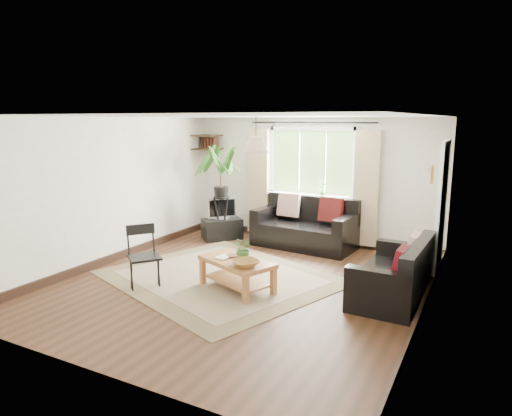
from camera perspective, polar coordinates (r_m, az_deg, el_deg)
The scene contains 24 objects.
floor at distance 6.78m, azimuth -1.58°, elevation -9.33°, with size 5.50×5.50×0.00m, color black.
ceiling at distance 6.36m, azimuth -1.70°, elevation 11.41°, with size 5.50×5.50×0.00m, color white.
wall_back at distance 8.93m, azimuth 6.99°, elevation 3.49°, with size 5.00×0.02×2.40m, color white.
wall_front at distance 4.33m, azimuth -19.71°, elevation -5.10°, with size 5.00×0.02×2.40m, color white.
wall_left at distance 7.97m, azimuth -17.56°, elevation 2.16°, with size 0.02×5.50×2.40m, color white.
wall_right at distance 5.70m, azimuth 20.90°, elevation -1.41°, with size 0.02×5.50×2.40m, color white.
rug at distance 7.01m, azimuth -4.52°, elevation -8.58°, with size 3.17×2.72×0.02m, color #C2B596.
window at distance 8.86m, azimuth 6.95°, elevation 5.71°, with size 2.50×0.16×2.16m, color white, non-canonical shape.
door at distance 7.40m, azimuth 22.15°, elevation -0.36°, with size 0.06×0.96×2.06m, color silver.
corner_shelf at distance 9.68m, azimuth -6.15°, elevation 8.18°, with size 0.50×0.50×0.34m, color black, non-canonical shape.
pendant_lamp at distance 6.72m, azimuth 0.00°, elevation 8.41°, with size 0.36×0.36×0.54m, color beige, non-canonical shape.
wall_sconce at distance 5.92m, azimuth 20.93°, elevation 4.33°, with size 0.12×0.12×0.28m, color beige, non-canonical shape.
sofa_back at distance 8.56m, azimuth 6.09°, elevation -2.00°, with size 1.86×0.93×0.88m, color black, non-canonical shape.
sofa_right at distance 6.39m, azimuth 16.72°, elevation -7.46°, with size 0.81×1.62×0.76m, color black, non-canonical shape.
coffee_table at distance 6.45m, azimuth -2.40°, elevation -8.33°, with size 1.08×0.59×0.44m, color brown, non-canonical shape.
table_plant at distance 6.29m, azimuth -1.52°, elevation -5.15°, with size 0.30×0.26×0.33m, color #326327.
bowl at distance 6.08m, azimuth -1.30°, elevation -6.92°, with size 0.35×0.35×0.09m, color olive.
book_a at distance 6.53m, azimuth -4.60°, elevation -5.99°, with size 0.17×0.23×0.02m, color silver.
book_b at distance 6.61m, azimuth -2.78°, elevation -5.74°, with size 0.17×0.23×0.02m, color #562E22.
tv_stand at distance 9.15m, azimuth -4.25°, elevation -2.62°, with size 0.76×0.43×0.41m, color black.
tv at distance 9.06m, azimuth -4.29°, elevation 0.00°, with size 0.58×0.19×0.45m, color #A5A5AA, non-canonical shape.
palm_stand at distance 8.93m, azimuth -4.38°, elevation 1.85°, with size 0.73×0.73×1.88m, color black, non-canonical shape.
folding_chair at distance 6.61m, azimuth -13.77°, elevation -6.13°, with size 0.46×0.46×0.89m, color black, non-canonical shape.
sill_plant at distance 8.76m, azimuth 8.23°, elevation 2.42°, with size 0.14×0.10×0.27m, color #2D6023.
Camera 1 is at (3.10, -5.55, 2.35)m, focal length 32.00 mm.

